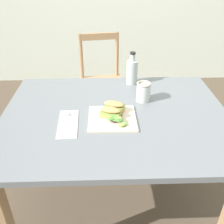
{
  "coord_description": "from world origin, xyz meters",
  "views": [
    {
      "loc": [
        -0.21,
        -1.25,
        1.47
      ],
      "look_at": [
        -0.17,
        -0.09,
        0.76
      ],
      "focal_mm": 41.33,
      "sensor_mm": 36.0,
      "label": 1
    }
  ],
  "objects_px": {
    "mason_jar_iced_tea": "(143,93)",
    "sandwich_half_front": "(111,112)",
    "fork_on_napkin": "(68,121)",
    "dining_table": "(115,132)",
    "chair_wooden_far": "(102,82)",
    "sandwich_half_back": "(114,106)",
    "bottle_cold_brew": "(132,73)",
    "plate_lunch": "(112,118)"
  },
  "relations": [
    {
      "from": "fork_on_napkin",
      "to": "mason_jar_iced_tea",
      "type": "distance_m",
      "value": 0.47
    },
    {
      "from": "sandwich_half_front",
      "to": "mason_jar_iced_tea",
      "type": "relative_size",
      "value": 1.06
    },
    {
      "from": "dining_table",
      "to": "chair_wooden_far",
      "type": "distance_m",
      "value": 1.05
    },
    {
      "from": "sandwich_half_back",
      "to": "chair_wooden_far",
      "type": "bearing_deg",
      "value": 94.07
    },
    {
      "from": "sandwich_half_front",
      "to": "mason_jar_iced_tea",
      "type": "height_order",
      "value": "mason_jar_iced_tea"
    },
    {
      "from": "bottle_cold_brew",
      "to": "mason_jar_iced_tea",
      "type": "bearing_deg",
      "value": -79.76
    },
    {
      "from": "mason_jar_iced_tea",
      "to": "sandwich_half_back",
      "type": "bearing_deg",
      "value": -143.21
    },
    {
      "from": "dining_table",
      "to": "chair_wooden_far",
      "type": "xyz_separation_m",
      "value": [
        -0.08,
        1.04,
        -0.17
      ]
    },
    {
      "from": "plate_lunch",
      "to": "fork_on_napkin",
      "type": "bearing_deg",
      "value": -175.4
    },
    {
      "from": "sandwich_half_front",
      "to": "sandwich_half_back",
      "type": "distance_m",
      "value": 0.06
    },
    {
      "from": "chair_wooden_far",
      "to": "bottle_cold_brew",
      "type": "xyz_separation_m",
      "value": [
        0.2,
        -0.65,
        0.37
      ]
    },
    {
      "from": "chair_wooden_far",
      "to": "sandwich_half_front",
      "type": "xyz_separation_m",
      "value": [
        0.05,
        -1.08,
        0.33
      ]
    },
    {
      "from": "dining_table",
      "to": "fork_on_napkin",
      "type": "relative_size",
      "value": 6.59
    },
    {
      "from": "sandwich_half_front",
      "to": "plate_lunch",
      "type": "bearing_deg",
      "value": -43.78
    },
    {
      "from": "dining_table",
      "to": "bottle_cold_brew",
      "type": "distance_m",
      "value": 0.45
    },
    {
      "from": "chair_wooden_far",
      "to": "sandwich_half_front",
      "type": "distance_m",
      "value": 1.13
    },
    {
      "from": "plate_lunch",
      "to": "dining_table",
      "type": "bearing_deg",
      "value": 69.72
    },
    {
      "from": "sandwich_half_back",
      "to": "bottle_cold_brew",
      "type": "height_order",
      "value": "bottle_cold_brew"
    },
    {
      "from": "sandwich_half_front",
      "to": "sandwich_half_back",
      "type": "xyz_separation_m",
      "value": [
        0.02,
        0.06,
        0.0
      ]
    },
    {
      "from": "mason_jar_iced_tea",
      "to": "sandwich_half_front",
      "type": "bearing_deg",
      "value": -135.76
    },
    {
      "from": "dining_table",
      "to": "plate_lunch",
      "type": "xyz_separation_m",
      "value": [
        -0.02,
        -0.05,
        0.13
      ]
    },
    {
      "from": "sandwich_half_back",
      "to": "bottle_cold_brew",
      "type": "relative_size",
      "value": 0.57
    },
    {
      "from": "fork_on_napkin",
      "to": "mason_jar_iced_tea",
      "type": "xyz_separation_m",
      "value": [
        0.41,
        0.22,
        0.05
      ]
    },
    {
      "from": "dining_table",
      "to": "mason_jar_iced_tea",
      "type": "xyz_separation_m",
      "value": [
        0.17,
        0.14,
        0.17
      ]
    },
    {
      "from": "chair_wooden_far",
      "to": "sandwich_half_front",
      "type": "bearing_deg",
      "value": -87.26
    },
    {
      "from": "chair_wooden_far",
      "to": "fork_on_napkin",
      "type": "relative_size",
      "value": 4.69
    },
    {
      "from": "sandwich_half_back",
      "to": "bottle_cold_brew",
      "type": "distance_m",
      "value": 0.39
    },
    {
      "from": "chair_wooden_far",
      "to": "fork_on_napkin",
      "type": "xyz_separation_m",
      "value": [
        -0.17,
        -1.11,
        0.3
      ]
    },
    {
      "from": "chair_wooden_far",
      "to": "plate_lunch",
      "type": "height_order",
      "value": "chair_wooden_far"
    },
    {
      "from": "bottle_cold_brew",
      "to": "mason_jar_iced_tea",
      "type": "relative_size",
      "value": 1.87
    },
    {
      "from": "mason_jar_iced_tea",
      "to": "chair_wooden_far",
      "type": "bearing_deg",
      "value": 105.42
    },
    {
      "from": "sandwich_half_front",
      "to": "sandwich_half_back",
      "type": "height_order",
      "value": "same"
    },
    {
      "from": "fork_on_napkin",
      "to": "plate_lunch",
      "type": "bearing_deg",
      "value": 4.6
    },
    {
      "from": "bottle_cold_brew",
      "to": "mason_jar_iced_tea",
      "type": "xyz_separation_m",
      "value": [
        0.04,
        -0.24,
        -0.02
      ]
    },
    {
      "from": "plate_lunch",
      "to": "bottle_cold_brew",
      "type": "distance_m",
      "value": 0.46
    },
    {
      "from": "sandwich_half_back",
      "to": "mason_jar_iced_tea",
      "type": "height_order",
      "value": "mason_jar_iced_tea"
    },
    {
      "from": "fork_on_napkin",
      "to": "bottle_cold_brew",
      "type": "bearing_deg",
      "value": 50.96
    },
    {
      "from": "chair_wooden_far",
      "to": "sandwich_half_back",
      "type": "height_order",
      "value": "chair_wooden_far"
    },
    {
      "from": "dining_table",
      "to": "plate_lunch",
      "type": "bearing_deg",
      "value": -110.28
    },
    {
      "from": "fork_on_napkin",
      "to": "mason_jar_iced_tea",
      "type": "relative_size",
      "value": 1.63
    },
    {
      "from": "dining_table",
      "to": "sandwich_half_front",
      "type": "xyz_separation_m",
      "value": [
        -0.03,
        -0.05,
        0.16
      ]
    },
    {
      "from": "chair_wooden_far",
      "to": "fork_on_napkin",
      "type": "bearing_deg",
      "value": -98.47
    }
  ]
}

